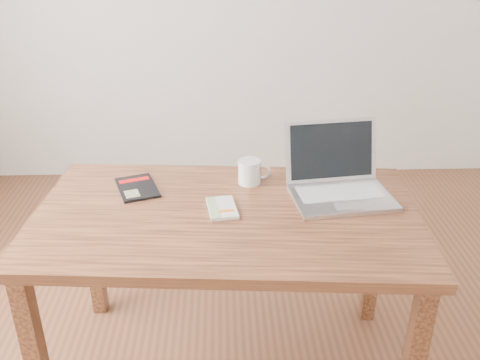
{
  "coord_description": "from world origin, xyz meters",
  "views": [
    {
      "loc": [
        -0.18,
        -1.6,
        1.71
      ],
      "look_at": [
        -0.12,
        0.15,
        0.85
      ],
      "focal_mm": 40.0,
      "sensor_mm": 36.0,
      "label": 1
    }
  ],
  "objects_px": {
    "white_guidebook": "(222,208)",
    "coffee_mug": "(250,171)",
    "desk": "(227,233)",
    "laptop": "(338,180)",
    "black_guidebook": "(137,188)"
  },
  "relations": [
    {
      "from": "laptop",
      "to": "coffee_mug",
      "type": "height_order",
      "value": "laptop"
    },
    {
      "from": "desk",
      "to": "laptop",
      "type": "distance_m",
      "value": 0.47
    },
    {
      "from": "white_guidebook",
      "to": "coffee_mug",
      "type": "distance_m",
      "value": 0.25
    },
    {
      "from": "black_guidebook",
      "to": "laptop",
      "type": "relative_size",
      "value": 0.6
    },
    {
      "from": "white_guidebook",
      "to": "laptop",
      "type": "relative_size",
      "value": 0.43
    },
    {
      "from": "laptop",
      "to": "desk",
      "type": "bearing_deg",
      "value": -170.2
    },
    {
      "from": "desk",
      "to": "white_guidebook",
      "type": "height_order",
      "value": "white_guidebook"
    },
    {
      "from": "white_guidebook",
      "to": "laptop",
      "type": "bearing_deg",
      "value": 6.43
    },
    {
      "from": "laptop",
      "to": "coffee_mug",
      "type": "bearing_deg",
      "value": 155.28
    },
    {
      "from": "black_guidebook",
      "to": "desk",
      "type": "bearing_deg",
      "value": -48.87
    },
    {
      "from": "desk",
      "to": "black_guidebook",
      "type": "distance_m",
      "value": 0.41
    },
    {
      "from": "black_guidebook",
      "to": "laptop",
      "type": "height_order",
      "value": "laptop"
    },
    {
      "from": "coffee_mug",
      "to": "white_guidebook",
      "type": "bearing_deg",
      "value": -116.55
    },
    {
      "from": "white_guidebook",
      "to": "coffee_mug",
      "type": "bearing_deg",
      "value": 53.99
    },
    {
      "from": "desk",
      "to": "white_guidebook",
      "type": "relative_size",
      "value": 8.24
    }
  ]
}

